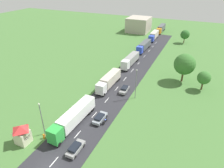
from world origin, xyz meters
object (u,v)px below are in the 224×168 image
Objects in this scene: tree_birch at (204,78)px; truck_fifth at (154,35)px; truck_sixth at (161,28)px; truck_fourth at (144,46)px; car_lead at (75,148)px; truck_lead at (74,117)px; barrier_gate at (47,137)px; lamppost_lead at (42,117)px; car_third at (124,89)px; person_lead at (26,127)px; distant_building at (139,25)px; truck_third at (130,60)px; guard_booth at (22,134)px; truck_second at (109,80)px; motorcycle_courier at (105,121)px; lamppost_second at (136,83)px; car_second at (100,118)px; tree_pine at (185,64)px; tree_maple at (185,35)px.

truck_fifth is at bearing 119.58° from tree_birch.
truck_fifth is 0.89× the size of truck_sixth.
truck_fourth reaches higher than car_lead.
truck_lead is 6.67m from barrier_gate.
lamppost_lead is (-3.99, -4.94, 2.17)m from truck_lead.
car_third is at bearing 68.34° from lamppost_lead.
lamppost_lead is at bearing -128.94° from truck_lead.
barrier_gate is at bearing -107.55° from car_third.
person_lead is 0.14× the size of distant_building.
tree_birch is at bearing -56.81° from distant_building.
truck_third is 26.01m from tree_birch.
truck_lead reaches higher than car_lead.
truck_second is at bearing 77.60° from guard_booth.
truck_second is 16.55m from motorcycle_courier.
barrier_gate is (-2.60, -42.19, -1.38)m from truck_third.
truck_sixth is at bearing 96.87° from lamppost_second.
truck_fourth is 7.37× the size of person_lead.
car_second is 31.90m from tree_birch.
car_lead reaches higher than motorcycle_courier.
car_lead is 92.29m from distant_building.
car_lead is 1.06× the size of guard_booth.
motorcycle_courier is 12.60m from barrier_gate.
truck_third is 22.14m from lamppost_second.
truck_sixth is at bearing 90.10° from truck_third.
truck_second reaches higher than truck_fourth.
truck_second is 5.45m from car_third.
tree_pine is at bearing -65.00° from truck_fifth.
tree_birch reaches higher than truck_second.
truck_sixth is 3.23× the size of guard_booth.
car_lead is 0.70× the size of tree_maple.
tree_pine reaches higher than guard_booth.
tree_maple is (14.59, -16.17, 1.97)m from truck_sixth.
lamppost_lead reaches higher than truck_fourth.
car_second is 1.07× the size of guard_booth.
person_lead is 0.29× the size of tree_maple.
car_lead is at bearing -120.51° from tree_birch.
car_second is at bearing -86.97° from truck_sixth.
truck_third is 0.95× the size of distant_building.
lamppost_second is (11.22, 21.97, 3.99)m from barrier_gate.
car_third is at bearing -100.01° from tree_maple.
motorcycle_courier is at bearing -83.25° from truck_fourth.
truck_fifth is at bearing 95.40° from car_third.
car_second reaches higher than barrier_gate.
lamppost_second is at bearing -80.99° from truck_fifth.
tree_birch is at bearing 51.35° from barrier_gate.
car_third is 14.33m from motorcycle_courier.
person_lead is (-8.22, -41.99, -1.11)m from truck_third.
truck_fifth is at bearing 87.14° from lamppost_lead.
truck_fifth is 0.92× the size of distant_building.
tree_pine is at bearing 57.60° from lamppost_lead.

